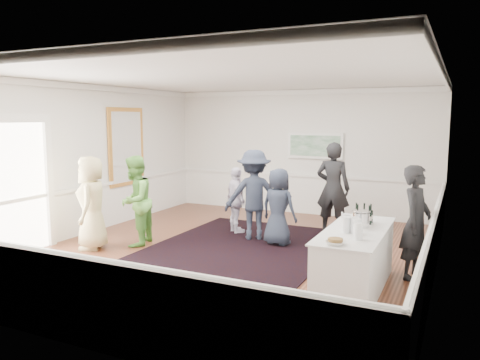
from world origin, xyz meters
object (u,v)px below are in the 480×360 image
at_px(nut_bowl, 335,242).
at_px(serving_table, 355,259).
at_px(guest_lilac, 236,200).
at_px(guest_navy, 278,207).
at_px(guest_green, 135,201).
at_px(guest_tan, 92,203).
at_px(guest_dark_b, 333,188).
at_px(bartender, 416,222).
at_px(ice_bucket, 361,219).
at_px(guest_dark_a, 254,195).

bearing_deg(nut_bowl, serving_table, 85.40).
distance_m(guest_lilac, guest_navy, 1.27).
relative_size(guest_green, guest_lilac, 1.23).
bearing_deg(guest_navy, guest_green, 37.48).
relative_size(guest_tan, guest_lilac, 1.23).
distance_m(guest_green, guest_dark_b, 4.14).
distance_m(bartender, guest_navy, 2.75).
bearing_deg(guest_tan, guest_lilac, 109.99).
xyz_separation_m(guest_green, guest_lilac, (1.35, 1.73, -0.16)).
distance_m(guest_dark_b, guest_navy, 1.55).
relative_size(guest_green, ice_bucket, 6.78).
bearing_deg(guest_tan, ice_bucket, 62.81).
bearing_deg(guest_navy, guest_tan, 41.27).
bearing_deg(serving_table, guest_dark_a, 141.61).
height_order(serving_table, guest_tan, guest_tan).
height_order(guest_dark_a, ice_bucket, guest_dark_a).
xyz_separation_m(bartender, ice_bucket, (-0.71, -0.68, 0.12)).
height_order(guest_green, guest_dark_a, guest_dark_a).
bearing_deg(guest_dark_b, nut_bowl, 105.48).
relative_size(bartender, guest_tan, 1.00).
bearing_deg(guest_dark_a, guest_dark_b, -167.72).
xyz_separation_m(guest_green, ice_bucket, (4.41, -0.34, 0.12)).
relative_size(guest_tan, guest_dark_a, 0.96).
bearing_deg(serving_table, guest_navy, 136.52).
bearing_deg(guest_dark_a, guest_navy, 133.95).
relative_size(guest_dark_a, nut_bowl, 7.32).
bearing_deg(ice_bucket, guest_dark_b, 111.73).
relative_size(bartender, guest_dark_a, 0.96).
relative_size(guest_tan, ice_bucket, 6.82).
distance_m(guest_tan, nut_bowl, 4.98).
distance_m(bartender, ice_bucket, 0.98).
bearing_deg(guest_lilac, bartender, -158.13).
xyz_separation_m(bartender, guest_green, (-5.11, -0.33, -0.00)).
distance_m(serving_table, guest_lilac, 3.79).
relative_size(guest_lilac, guest_navy, 0.95).
xyz_separation_m(guest_tan, guest_navy, (3.11, 1.77, -0.13)).
bearing_deg(serving_table, guest_green, 172.90).
relative_size(guest_lilac, guest_dark_a, 0.78).
xyz_separation_m(guest_tan, nut_bowl, (4.89, -0.91, 0.04)).
distance_m(guest_lilac, ice_bucket, 3.70).
height_order(serving_table, guest_green, guest_green).
height_order(guest_navy, ice_bucket, guest_navy).
bearing_deg(guest_lilac, ice_bucket, -171.90).
height_order(bartender, guest_green, bartender).
relative_size(serving_table, guest_navy, 1.44).
distance_m(guest_dark_a, guest_dark_b, 1.77).
height_order(bartender, nut_bowl, bartender).
height_order(serving_table, guest_navy, guest_navy).
relative_size(bartender, guest_lilac, 1.23).
relative_size(guest_tan, nut_bowl, 7.04).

